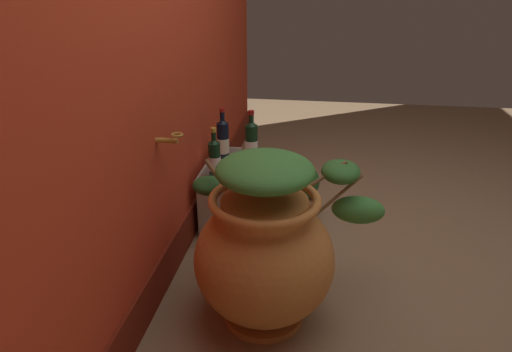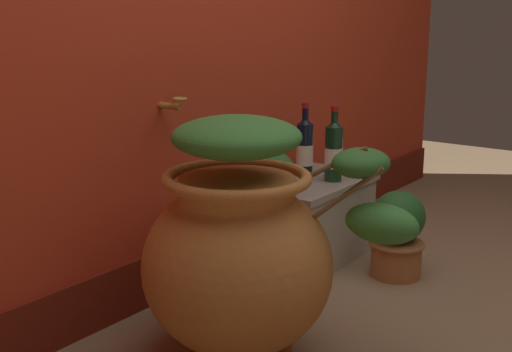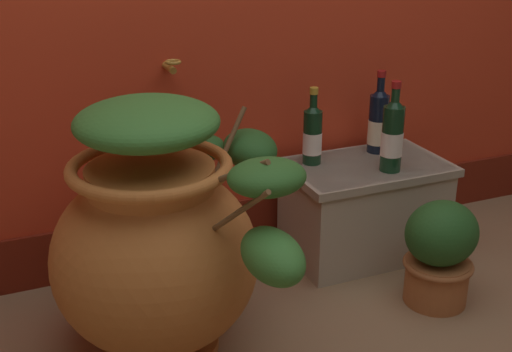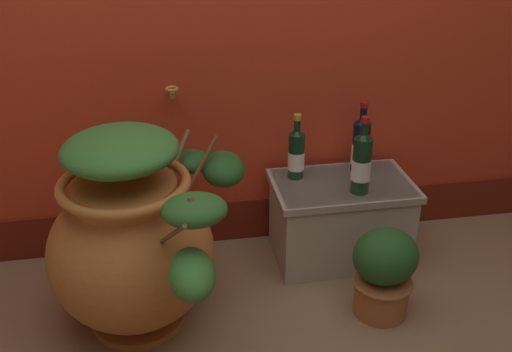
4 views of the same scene
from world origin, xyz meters
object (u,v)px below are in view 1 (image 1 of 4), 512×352
terracotta_urn (266,246)px  potted_shrub (301,192)px  wine_bottle_left (214,157)px  wine_bottle_middle (251,141)px  wine_bottle_right (223,138)px

terracotta_urn → potted_shrub: size_ratio=2.39×
wine_bottle_left → wine_bottle_middle: size_ratio=0.88×
terracotta_urn → wine_bottle_right: 1.08m
terracotta_urn → wine_bottle_middle: (0.93, 0.21, 0.14)m
wine_bottle_right → potted_shrub: (-0.06, -0.51, -0.31)m
wine_bottle_right → potted_shrub: wine_bottle_right is taller
wine_bottle_middle → potted_shrub: size_ratio=0.89×
wine_bottle_left → potted_shrub: size_ratio=0.78×
wine_bottle_left → wine_bottle_middle: bearing=-37.4°
wine_bottle_left → potted_shrub: (0.24, -0.50, -0.30)m
terracotta_urn → wine_bottle_middle: size_ratio=2.68×
wine_bottle_left → terracotta_urn: bearing=-150.9°
wine_bottle_left → potted_shrub: 0.63m
potted_shrub → wine_bottle_middle: bearing=91.4°
wine_bottle_right → wine_bottle_left: bearing=-177.3°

